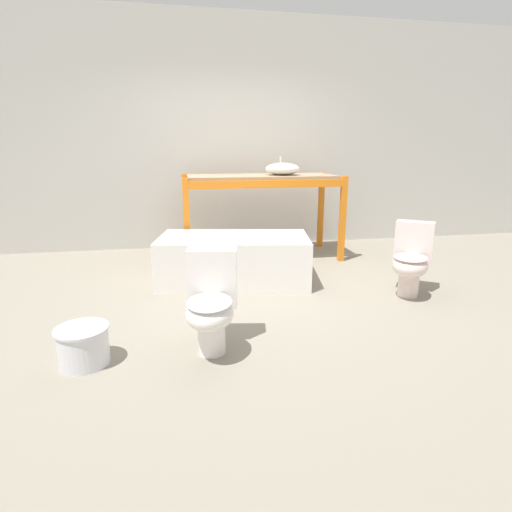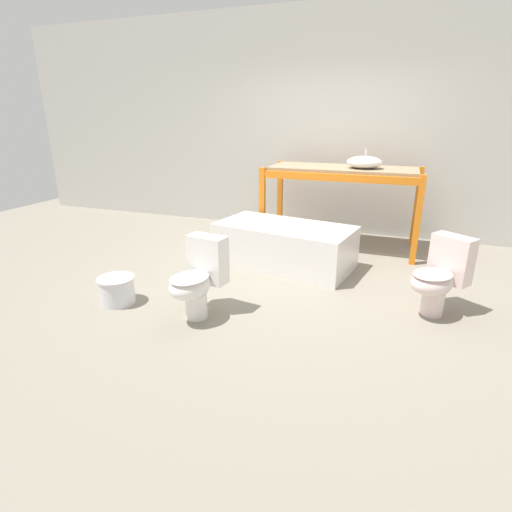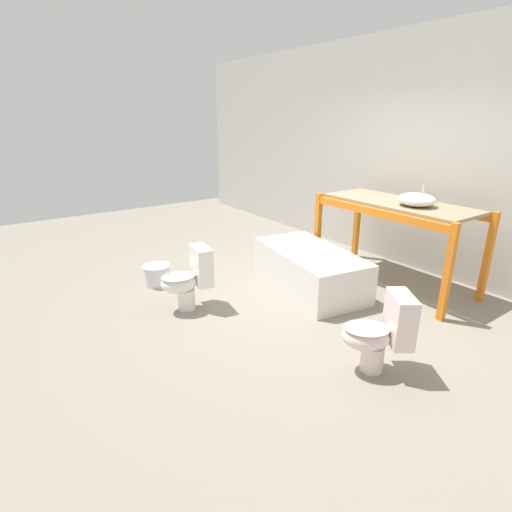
{
  "view_description": "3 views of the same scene",
  "coord_description": "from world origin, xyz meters",
  "px_view_note": "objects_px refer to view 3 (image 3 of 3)",
  "views": [
    {
      "loc": [
        -0.68,
        -3.92,
        1.41
      ],
      "look_at": [
        -0.1,
        -0.75,
        0.54
      ],
      "focal_mm": 28.0,
      "sensor_mm": 36.0,
      "label": 1
    },
    {
      "loc": [
        1.08,
        -4.16,
        1.72
      ],
      "look_at": [
        -0.14,
        -0.83,
        0.47
      ],
      "focal_mm": 28.0,
      "sensor_mm": 36.0,
      "label": 2
    },
    {
      "loc": [
        3.29,
        -3.05,
        2.09
      ],
      "look_at": [
        -0.04,
        -0.69,
        0.65
      ],
      "focal_mm": 28.0,
      "sensor_mm": 36.0,
      "label": 3
    }
  ],
  "objects_px": {
    "bathtub_main": "(310,266)",
    "bucket_white": "(157,274)",
    "sink_basin": "(416,200)",
    "toilet_near": "(380,332)",
    "toilet_far": "(189,278)"
  },
  "relations": [
    {
      "from": "sink_basin",
      "to": "bathtub_main",
      "type": "bearing_deg",
      "value": -129.02
    },
    {
      "from": "sink_basin",
      "to": "bathtub_main",
      "type": "height_order",
      "value": "sink_basin"
    },
    {
      "from": "sink_basin",
      "to": "toilet_far",
      "type": "height_order",
      "value": "sink_basin"
    },
    {
      "from": "bucket_white",
      "to": "bathtub_main",
      "type": "bearing_deg",
      "value": 51.74
    },
    {
      "from": "toilet_far",
      "to": "bucket_white",
      "type": "height_order",
      "value": "toilet_far"
    },
    {
      "from": "sink_basin",
      "to": "bucket_white",
      "type": "relative_size",
      "value": 1.27
    },
    {
      "from": "toilet_far",
      "to": "bathtub_main",
      "type": "bearing_deg",
      "value": 86.16
    },
    {
      "from": "bathtub_main",
      "to": "toilet_near",
      "type": "height_order",
      "value": "toilet_near"
    },
    {
      "from": "sink_basin",
      "to": "bucket_white",
      "type": "xyz_separation_m",
      "value": [
        -1.98,
        -2.49,
        -1.02
      ]
    },
    {
      "from": "sink_basin",
      "to": "bathtub_main",
      "type": "xyz_separation_m",
      "value": [
        -0.76,
        -0.94,
        -0.87
      ]
    },
    {
      "from": "bathtub_main",
      "to": "bucket_white",
      "type": "bearing_deg",
      "value": -118.12
    },
    {
      "from": "toilet_near",
      "to": "toilet_far",
      "type": "distance_m",
      "value": 2.15
    },
    {
      "from": "sink_basin",
      "to": "bathtub_main",
      "type": "distance_m",
      "value": 1.49
    },
    {
      "from": "bathtub_main",
      "to": "bucket_white",
      "type": "relative_size",
      "value": 4.88
    },
    {
      "from": "bucket_white",
      "to": "sink_basin",
      "type": "bearing_deg",
      "value": 51.45
    }
  ]
}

